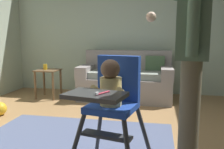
% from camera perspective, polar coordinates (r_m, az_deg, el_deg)
% --- Properties ---
extents(wall_far, '(5.31, 0.06, 2.53)m').
position_cam_1_polar(wall_far, '(4.84, 3.03, 10.71)').
color(wall_far, '#B2C6B0').
rests_on(wall_far, ground).
extents(couch, '(1.63, 0.86, 0.86)m').
position_cam_1_polar(couch, '(4.37, 3.47, -1.33)').
color(couch, gray).
rests_on(couch, ground).
extents(high_chair, '(0.71, 0.81, 0.96)m').
position_cam_1_polar(high_chair, '(1.91, 0.01, -4.69)').
color(high_chair, '#323334').
rests_on(high_chair, ground).
extents(adult_standing, '(0.51, 0.55, 1.75)m').
position_cam_1_polar(adult_standing, '(1.75, 18.35, 4.82)').
color(adult_standing, '#6C634C').
rests_on(adult_standing, ground).
extents(toy_ball, '(0.19, 0.19, 0.19)m').
position_cam_1_polar(toy_ball, '(3.81, -25.05, -7.37)').
color(toy_ball, gold).
rests_on(toy_ball, ground).
extents(side_table, '(0.40, 0.40, 0.52)m').
position_cam_1_polar(side_table, '(4.54, -14.91, -0.63)').
color(side_table, brown).
rests_on(side_table, ground).
extents(sippy_cup, '(0.07, 0.07, 0.10)m').
position_cam_1_polar(sippy_cup, '(4.54, -15.54, 1.75)').
color(sippy_cup, gold).
rests_on(sippy_cup, side_table).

